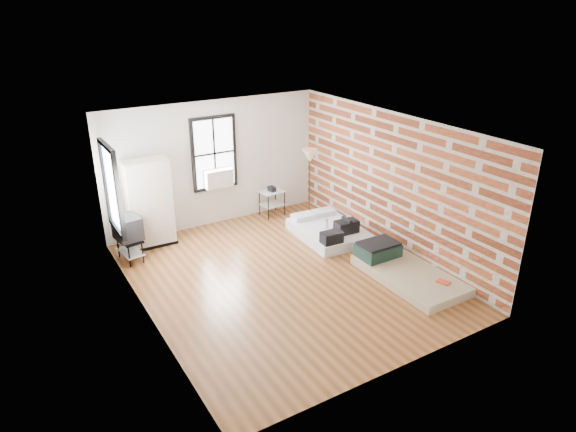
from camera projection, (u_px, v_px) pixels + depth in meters
ground at (283, 277)px, 9.50m from camera, size 6.00×6.00×0.00m
room_shell at (284, 181)px, 9.22m from camera, size 5.02×6.02×2.80m
mattress_main at (329, 231)px, 11.06m from camera, size 1.34×1.76×0.54m
mattress_bare at (402, 269)px, 9.52m from camera, size 1.13×2.12×0.46m
wardrobe at (149, 203)px, 10.46m from camera, size 0.94×0.56×1.83m
side_table at (272, 196)px, 12.07m from camera, size 0.58×0.49×0.71m
floor_lamp at (310, 159)px, 11.69m from camera, size 0.35×0.35×1.62m
tv_stand at (128, 230)px, 9.89m from camera, size 0.52×0.69×0.92m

